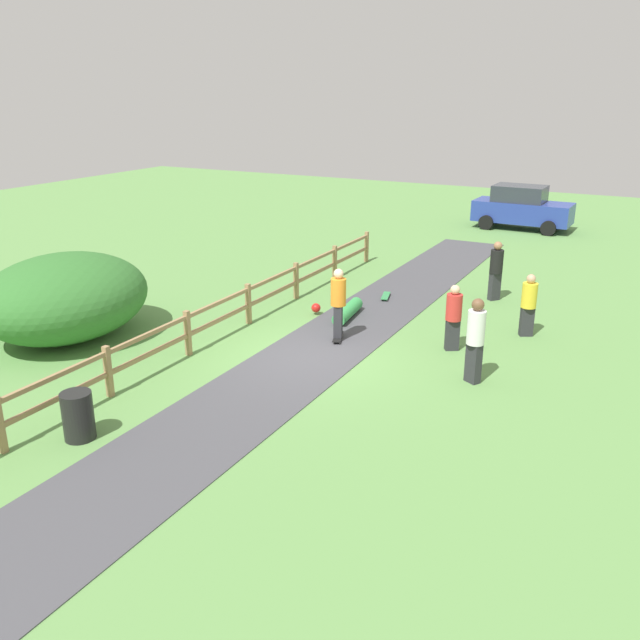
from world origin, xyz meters
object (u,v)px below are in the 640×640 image
(bystander_red, at_px, (454,315))
(parked_car_blue, at_px, (522,208))
(skater_fallen, at_px, (345,311))
(bystander_white, at_px, (475,336))
(skater_riding, at_px, (338,301))
(bystander_yellow, at_px, (529,302))
(skateboard_loose, at_px, (386,296))
(bystander_black, at_px, (496,268))
(bush_large, at_px, (65,297))
(trash_bin, at_px, (78,416))

(bystander_red, xyz_separation_m, parked_car_blue, (-1.78, 15.74, 0.07))
(skater_fallen, xyz_separation_m, bystander_red, (3.31, -0.93, 0.69))
(bystander_white, distance_m, bystander_red, 1.91)
(skater_riding, distance_m, bystander_yellow, 4.83)
(skateboard_loose, distance_m, bystander_black, 3.34)
(bystander_white, bearing_deg, skater_fallen, 149.16)
(skater_fallen, bearing_deg, bystander_white, -30.84)
(skater_fallen, bearing_deg, bush_large, -140.19)
(trash_bin, height_order, bystander_black, bystander_black)
(trash_bin, relative_size, skater_riding, 0.49)
(bush_large, relative_size, bystander_black, 2.49)
(bystander_black, height_order, bystander_white, bystander_white)
(skateboard_loose, height_order, bystander_black, bystander_black)
(bystander_black, height_order, parked_car_blue, parked_car_blue)
(bystander_yellow, bearing_deg, bystander_black, 119.20)
(bush_large, relative_size, skater_fallen, 2.67)
(skater_fallen, xyz_separation_m, bystander_black, (3.19, 3.61, 0.78))
(bystander_red, bearing_deg, skateboard_loose, 133.96)
(skater_fallen, bearing_deg, skateboard_loose, 82.67)
(skater_riding, relative_size, bystander_black, 1.03)
(bystander_white, bearing_deg, skater_riding, 165.76)
(bystander_yellow, distance_m, bystander_red, 2.31)
(skateboard_loose, xyz_separation_m, parked_car_blue, (1.24, 12.60, 0.87))
(trash_bin, bearing_deg, skater_riding, 74.23)
(skateboard_loose, bearing_deg, bush_large, -130.47)
(skater_riding, bearing_deg, parked_car_blue, 86.71)
(skateboard_loose, height_order, bystander_white, bystander_white)
(skateboard_loose, relative_size, bystander_white, 0.44)
(skater_riding, bearing_deg, bystander_black, 63.54)
(skater_fallen, distance_m, bystander_black, 4.88)
(bystander_black, xyz_separation_m, bystander_white, (1.10, -6.17, 0.07))
(bystander_white, relative_size, parked_car_blue, 0.44)
(skateboard_loose, xyz_separation_m, bystander_black, (2.90, 1.40, 0.89))
(skateboard_loose, xyz_separation_m, bystander_yellow, (4.41, -1.29, 0.80))
(skater_fallen, height_order, parked_car_blue, parked_car_blue)
(trash_bin, distance_m, bystander_yellow, 11.02)
(trash_bin, distance_m, bystander_white, 8.05)
(trash_bin, relative_size, bystander_white, 0.48)
(skater_fallen, relative_size, bystander_white, 0.88)
(bush_large, distance_m, skater_fallen, 7.27)
(skater_fallen, relative_size, bystander_black, 0.93)
(bush_large, bearing_deg, bystander_white, 11.85)
(bystander_yellow, relative_size, bystander_white, 0.86)
(skater_riding, distance_m, skater_fallen, 1.92)
(bystander_black, bearing_deg, bystander_white, -79.90)
(trash_bin, bearing_deg, parked_car_blue, 83.01)
(skater_riding, relative_size, bystander_red, 1.12)
(bush_large, distance_m, parked_car_blue, 20.69)
(skater_riding, bearing_deg, skater_fallen, 109.83)
(skater_riding, distance_m, parked_car_blue, 16.46)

